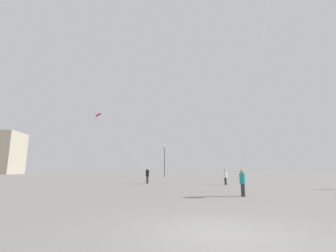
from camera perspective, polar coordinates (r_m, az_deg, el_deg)
ground_plane at (r=6.47m, az=12.85°, el=-24.39°), size 300.00×300.00×0.00m
person_in_teal at (r=14.77m, az=17.84°, el=-12.83°), size 0.34×0.34×1.57m
person_in_white at (r=24.94m, az=13.91°, el=-11.88°), size 0.34×0.34×1.57m
person_in_black at (r=26.68m, az=-5.07°, el=-11.83°), size 0.38×0.38×1.74m
kite_crimson_delta at (r=32.59m, az=-16.54°, el=2.22°), size 7.33×5.14×7.78m
lamppost_east at (r=46.02m, az=-0.88°, el=-7.48°), size 0.36×0.36×6.19m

